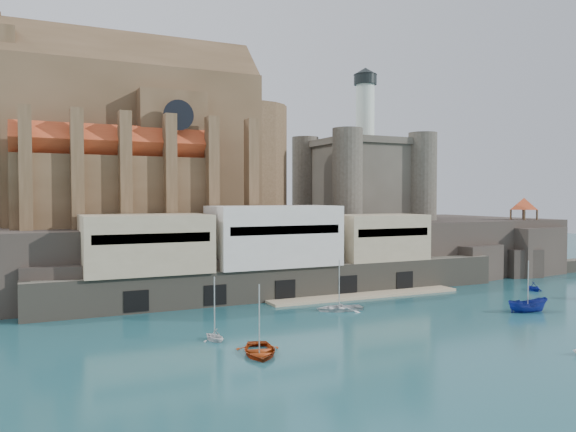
# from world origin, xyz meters

# --- Properties ---
(ground) EXTENTS (300.00, 300.00, 0.00)m
(ground) POSITION_xyz_m (0.00, 0.00, 0.00)
(ground) COLOR #17474F
(ground) RESTS_ON ground
(promontory) EXTENTS (100.00, 36.00, 10.00)m
(promontory) POSITION_xyz_m (-0.19, 39.37, 4.92)
(promontory) COLOR black
(promontory) RESTS_ON ground
(quay) EXTENTS (70.00, 12.00, 13.05)m
(quay) POSITION_xyz_m (-10.19, 23.07, 6.07)
(quay) COLOR #5D584B
(quay) RESTS_ON ground
(church) EXTENTS (47.00, 25.93, 30.51)m
(church) POSITION_xyz_m (-24.13, 41.85, 22.13)
(church) COLOR brown
(church) RESTS_ON promontory
(castle_keep) EXTENTS (21.20, 21.20, 29.30)m
(castle_keep) POSITION_xyz_m (16.08, 41.08, 18.31)
(castle_keep) COLOR #433E34
(castle_keep) RESTS_ON promontory
(rock_outcrop) EXTENTS (14.50, 10.50, 8.70)m
(rock_outcrop) POSITION_xyz_m (42.00, 25.84, 4.02)
(rock_outcrop) COLOR black
(rock_outcrop) RESTS_ON ground
(pavilion) EXTENTS (6.40, 6.40, 5.40)m
(pavilion) POSITION_xyz_m (42.00, 26.00, 12.73)
(pavilion) COLOR brown
(pavilion) RESTS_ON rock_outcrop
(boat_0) EXTENTS (4.52, 2.46, 6.07)m
(boat_0) POSITION_xyz_m (-23.00, -2.97, 0.00)
(boat_0) COLOR #9C320D
(boat_0) RESTS_ON ground
(boat_2) EXTENTS (2.46, 2.42, 5.40)m
(boat_2) POSITION_xyz_m (14.25, 0.17, 0.00)
(boat_2) COLOR navy
(boat_2) RESTS_ON ground
(boat_4) EXTENTS (2.97, 2.23, 3.06)m
(boat_4) POSITION_xyz_m (-25.23, 3.31, 0.00)
(boat_4) COLOR silver
(boat_4) RESTS_ON ground
(boat_6) EXTENTS (2.01, 4.40, 5.95)m
(boat_6) POSITION_xyz_m (-6.45, 11.00, 0.00)
(boat_6) COLOR silver
(boat_6) RESTS_ON ground
(boat_7) EXTENTS (3.14, 2.53, 3.16)m
(boat_7) POSITION_xyz_m (27.94, 11.22, 0.00)
(boat_7) COLOR #14219B
(boat_7) RESTS_ON ground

